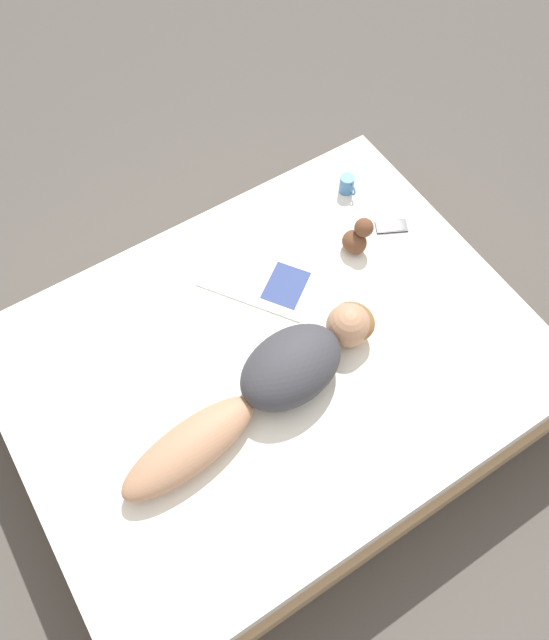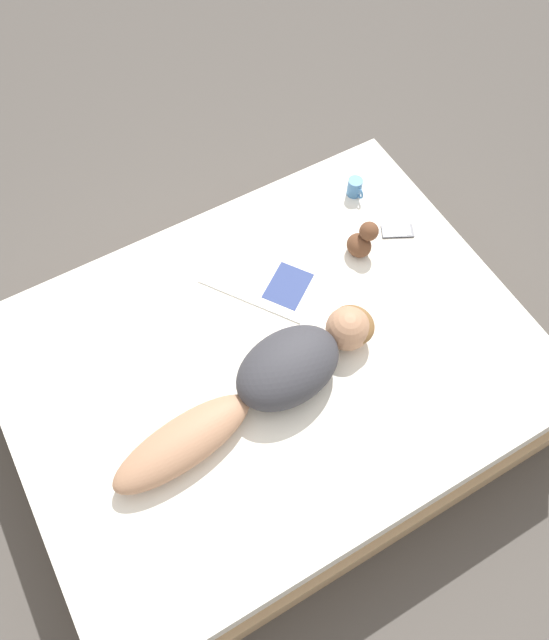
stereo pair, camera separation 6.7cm
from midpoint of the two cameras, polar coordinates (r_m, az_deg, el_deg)
name	(u,v)px [view 2 (the right image)]	position (r m, az deg, el deg)	size (l,w,h in m)	color
ground_plane	(271,403)	(3.24, 0.27, -7.59)	(12.00, 12.00, 0.00)	#4C4742
bed	(271,381)	(2.99, 0.29, -5.64)	(1.77, 2.31, 0.56)	tan
person	(270,381)	(2.57, 0.35, -5.62)	(0.39, 1.29, 0.23)	#A37556
open_magazine	(264,277)	(2.93, -0.33, 3.97)	(0.61, 0.56, 0.01)	white
coffee_mug	(355,187)	(3.23, 7.98, 11.92)	(0.11, 0.07, 0.10)	teal
cell_phone	(397,231)	(3.15, 11.79, 7.95)	(0.14, 0.17, 0.01)	black
plush_toy	(362,241)	(2.99, 8.68, 7.17)	(0.13, 0.15, 0.18)	brown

